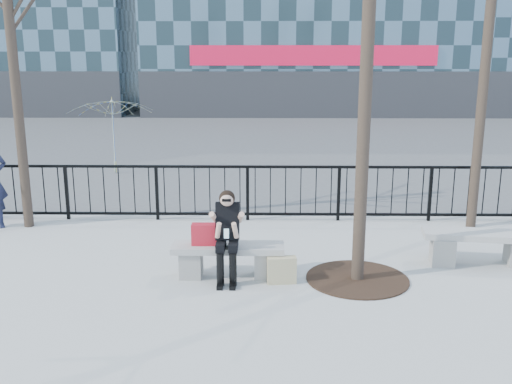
{
  "coord_description": "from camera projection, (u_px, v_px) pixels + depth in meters",
  "views": [
    {
      "loc": [
        0.53,
        -7.95,
        3.2
      ],
      "look_at": [
        0.4,
        0.8,
        1.1
      ],
      "focal_mm": 40.0,
      "sensor_mm": 36.0,
      "label": 1
    }
  ],
  "objects": [
    {
      "name": "bench_main",
      "position": [
        228.0,
        257.0,
        8.42
      ],
      "size": [
        1.65,
        0.46,
        0.49
      ],
      "color": "gray",
      "rests_on": "ground"
    },
    {
      "name": "tree_grate",
      "position": [
        357.0,
        279.0,
        8.36
      ],
      "size": [
        1.5,
        1.5,
        0.02
      ],
      "primitive_type": "cylinder",
      "color": "black",
      "rests_on": "ground"
    },
    {
      "name": "shopping_bag",
      "position": [
        282.0,
        270.0,
        8.19
      ],
      "size": [
        0.43,
        0.2,
        0.39
      ],
      "primitive_type": "cube",
      "rotation": [
        0.0,
        0.0,
        0.12
      ],
      "color": "#C6BD8C",
      "rests_on": "ground"
    },
    {
      "name": "street_surface",
      "position": [
        251.0,
        136.0,
        23.07
      ],
      "size": [
        60.0,
        23.0,
        0.01
      ],
      "primitive_type": "cube",
      "color": "#474747",
      "rests_on": "ground"
    },
    {
      "name": "ground",
      "position": [
        228.0,
        276.0,
        8.49
      ],
      "size": [
        120.0,
        120.0,
        0.0
      ],
      "primitive_type": "plane",
      "color": "#A4A49F",
      "rests_on": "ground"
    },
    {
      "name": "bench_second",
      "position": [
        481.0,
        244.0,
        8.9
      ],
      "size": [
        1.78,
        0.5,
        0.53
      ],
      "rotation": [
        0.0,
        0.0,
        -0.13
      ],
      "color": "gray",
      "rests_on": "ground"
    },
    {
      "name": "vendor_umbrella",
      "position": [
        112.0,
        136.0,
        15.6
      ],
      "size": [
        3.04,
        3.06,
        2.12
      ],
      "primitive_type": "imported",
      "rotation": [
        0.0,
        0.0,
        -0.4
      ],
      "color": "gold",
      "rests_on": "ground"
    },
    {
      "name": "seated_woman",
      "position": [
        227.0,
        237.0,
        8.17
      ],
      "size": [
        0.5,
        0.64,
        1.34
      ],
      "color": "black",
      "rests_on": "ground"
    },
    {
      "name": "handbag",
      "position": [
        205.0,
        234.0,
        8.36
      ],
      "size": [
        0.38,
        0.18,
        0.31
      ],
      "primitive_type": "cube",
      "rotation": [
        0.0,
        0.0,
        0.0
      ],
      "color": "#B41623",
      "rests_on": "bench_main"
    },
    {
      "name": "railing",
      "position": [
        238.0,
        193.0,
        11.27
      ],
      "size": [
        14.0,
        0.06,
        1.1
      ],
      "color": "black",
      "rests_on": "ground"
    }
  ]
}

